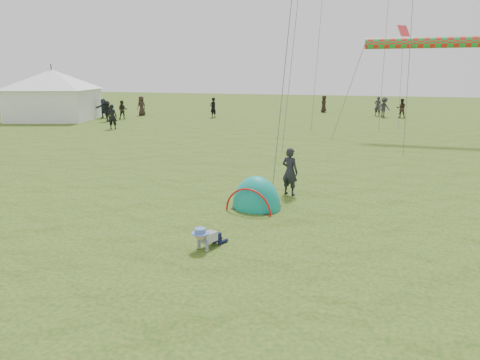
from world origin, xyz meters
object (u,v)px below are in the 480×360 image
(crawling_toddler, at_px, (207,237))
(event_marquee, at_px, (54,93))
(standing_adult, at_px, (290,172))
(popup_tent, at_px, (256,208))

(crawling_toddler, xyz_separation_m, event_marquee, (-22.53, 21.70, 1.96))
(crawling_toddler, bearing_deg, event_marquee, 159.44)
(crawling_toddler, bearing_deg, standing_adult, 102.60)
(event_marquee, bearing_deg, crawling_toddler, -61.94)
(crawling_toddler, bearing_deg, popup_tent, 108.46)
(crawling_toddler, height_order, popup_tent, popup_tent)
(popup_tent, height_order, standing_adult, standing_adult)
(standing_adult, height_order, event_marquee, event_marquee)
(popup_tent, relative_size, event_marquee, 0.30)
(crawling_toddler, distance_m, standing_adult, 5.02)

